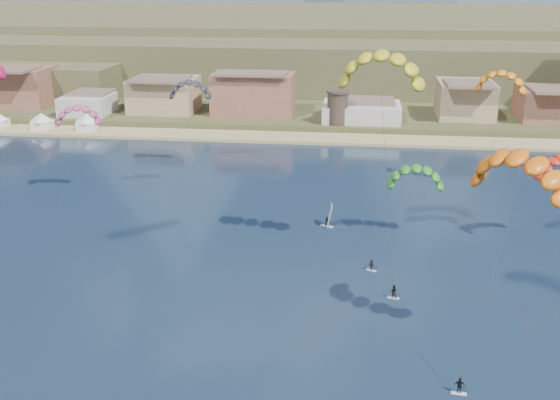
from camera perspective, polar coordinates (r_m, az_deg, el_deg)
name	(u,v)px	position (r m, az deg, el deg)	size (l,w,h in m)	color
beach	(315,138)	(164.61, 3.02, 5.31)	(2200.00, 12.00, 0.90)	tan
land	(350,13)	(614.76, 5.98, 15.55)	(2200.00, 900.00, 4.00)	brown
foothills	(390,45)	(287.79, 9.37, 12.93)	(940.00, 210.00, 18.00)	brown
town	(172,91)	(185.19, -9.19, 9.12)	(400.00, 24.00, 12.00)	beige
watchtower	(338,107)	(170.83, 4.93, 7.89)	(5.82, 5.82, 8.60)	#47382D
beach_tents	(18,116)	(184.87, -21.43, 6.66)	(43.40, 6.40, 5.00)	white
kitesurfer_yellow	(382,64)	(89.18, 8.69, 11.36)	(12.45, 14.39, 31.22)	silver
kitesurfer_orange	(522,166)	(71.69, 19.90, 2.77)	(12.23, 14.84, 24.49)	silver
kitesurfer_green	(415,174)	(103.57, 11.48, 2.22)	(11.73, 15.68, 16.37)	silver
distant_kite_pink	(78,112)	(124.32, -16.86, 7.22)	(8.85, 6.56, 18.60)	#262626
distant_kite_dark	(190,86)	(137.58, -7.71, 9.60)	(9.24, 6.15, 20.11)	#262626
distant_kite_orange	(502,78)	(127.76, 18.37, 9.85)	(10.10, 7.30, 23.99)	#262626
distant_kite_red	(558,163)	(105.81, 22.63, 2.97)	(8.50, 7.36, 16.01)	#262626
windsurfer	(328,219)	(108.91, 4.10, -1.67)	(2.34, 2.43, 3.80)	silver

